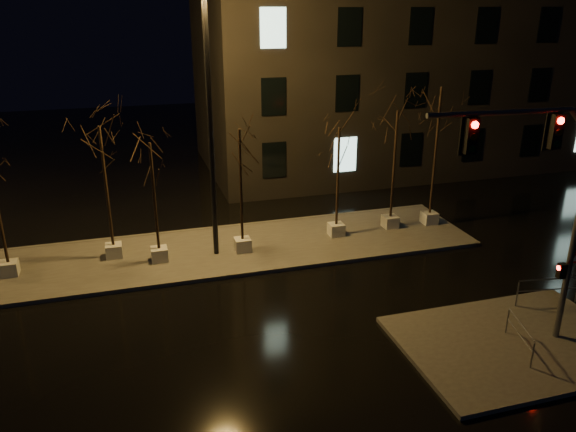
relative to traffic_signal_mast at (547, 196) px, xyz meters
name	(u,v)px	position (x,y,z in m)	size (l,w,h in m)	color
ground	(252,324)	(-7.74, 3.53, -4.87)	(90.00, 90.00, 0.00)	black
median	(221,250)	(-7.74, 9.53, -4.79)	(22.00, 5.00, 0.15)	#494741
sidewalk_corner	(515,343)	(-0.24, 0.03, -4.79)	(7.00, 5.00, 0.15)	#494741
building	(401,44)	(6.26, 21.53, 2.63)	(25.00, 12.00, 15.00)	black
tree_1	(103,157)	(-12.06, 9.95, -0.49)	(1.80, 1.80, 5.57)	beige
tree_2	(152,170)	(-10.30, 9.07, -0.93)	(1.80, 1.80, 4.99)	beige
tree_3	(240,158)	(-6.87, 9.06, -0.69)	(1.80, 1.80, 5.31)	beige
tree_4	(339,153)	(-2.50, 9.54, -0.91)	(1.80, 1.80, 5.02)	beige
tree_5	(396,138)	(0.26, 9.75, -0.48)	(1.80, 1.80, 5.58)	beige
tree_6	(439,119)	(2.26, 9.67, 0.25)	(1.80, 1.80, 6.55)	beige
traffic_signal_mast	(547,196)	(0.00, 0.00, 0.00)	(5.87, 0.53, 7.18)	#57595E
streetlight_main	(209,106)	(-7.98, 9.13, 1.41)	(2.65, 0.73, 10.61)	black
guard_rail_a	(548,287)	(2.26, 1.70, -4.08)	(2.23, 0.39, 0.97)	#57595E
guard_rail_b	(520,333)	(-0.46, -0.36, -4.14)	(0.52, 1.81, 0.88)	#57595E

